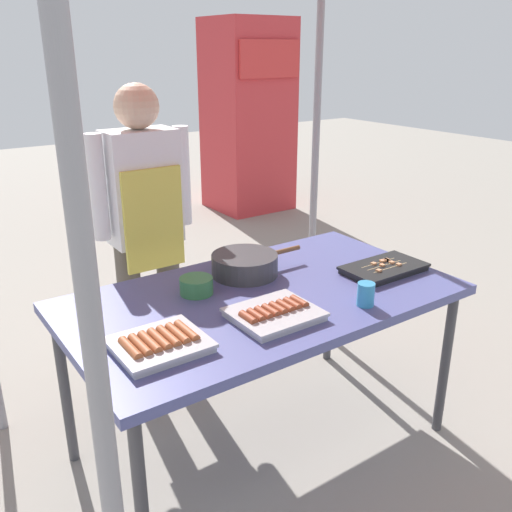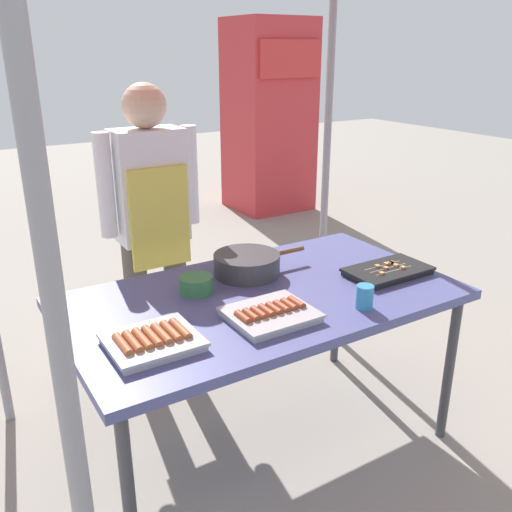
{
  "view_description": "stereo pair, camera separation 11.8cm",
  "coord_description": "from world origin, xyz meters",
  "px_view_note": "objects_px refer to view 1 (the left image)",
  "views": [
    {
      "loc": [
        -1.21,
        -1.69,
        1.7
      ],
      "look_at": [
        0.0,
        0.05,
        0.9
      ],
      "focal_mm": 38.96,
      "sensor_mm": 36.0,
      "label": 1
    },
    {
      "loc": [
        -1.11,
        -1.76,
        1.7
      ],
      "look_at": [
        0.0,
        0.05,
        0.9
      ],
      "focal_mm": 38.96,
      "sensor_mm": 36.0,
      "label": 2
    }
  ],
  "objects_px": {
    "drink_cup_near_edge": "(366,294)",
    "neighbor_stall_left": "(248,117)",
    "tray_grilled_sausages": "(274,313)",
    "vendor_woman": "(145,216)",
    "condiment_bowl": "(196,286)",
    "stall_table": "(263,305)",
    "tray_pork_links": "(160,343)",
    "cooking_wok": "(245,264)",
    "tray_meat_skewers": "(384,268)"
  },
  "relations": [
    {
      "from": "tray_meat_skewers",
      "to": "tray_pork_links",
      "type": "bearing_deg",
      "value": -177.55
    },
    {
      "from": "tray_meat_skewers",
      "to": "tray_grilled_sausages",
      "type": "bearing_deg",
      "value": -172.75
    },
    {
      "from": "tray_grilled_sausages",
      "to": "tray_meat_skewers",
      "type": "distance_m",
      "value": 0.68
    },
    {
      "from": "stall_table",
      "to": "vendor_woman",
      "type": "xyz_separation_m",
      "value": [
        -0.15,
        0.79,
        0.22
      ]
    },
    {
      "from": "condiment_bowl",
      "to": "vendor_woman",
      "type": "xyz_separation_m",
      "value": [
        0.07,
        0.64,
        0.13
      ]
    },
    {
      "from": "tray_meat_skewers",
      "to": "condiment_bowl",
      "type": "height_order",
      "value": "condiment_bowl"
    },
    {
      "from": "tray_pork_links",
      "to": "neighbor_stall_left",
      "type": "relative_size",
      "value": 0.15
    },
    {
      "from": "drink_cup_near_edge",
      "to": "neighbor_stall_left",
      "type": "xyz_separation_m",
      "value": [
        1.95,
        3.69,
        0.2
      ]
    },
    {
      "from": "condiment_bowl",
      "to": "drink_cup_near_edge",
      "type": "height_order",
      "value": "drink_cup_near_edge"
    },
    {
      "from": "tray_meat_skewers",
      "to": "vendor_woman",
      "type": "bearing_deg",
      "value": 129.03
    },
    {
      "from": "condiment_bowl",
      "to": "neighbor_stall_left",
      "type": "bearing_deg",
      "value": 52.89
    },
    {
      "from": "stall_table",
      "to": "condiment_bowl",
      "type": "relative_size",
      "value": 11.66
    },
    {
      "from": "condiment_bowl",
      "to": "neighbor_stall_left",
      "type": "distance_m",
      "value": 4.04
    },
    {
      "from": "cooking_wok",
      "to": "drink_cup_near_edge",
      "type": "distance_m",
      "value": 0.57
    },
    {
      "from": "tray_meat_skewers",
      "to": "drink_cup_near_edge",
      "type": "bearing_deg",
      "value": -148.03
    },
    {
      "from": "tray_pork_links",
      "to": "condiment_bowl",
      "type": "distance_m",
      "value": 0.46
    },
    {
      "from": "tray_grilled_sausages",
      "to": "neighbor_stall_left",
      "type": "height_order",
      "value": "neighbor_stall_left"
    },
    {
      "from": "vendor_woman",
      "to": "drink_cup_near_edge",
      "type": "bearing_deg",
      "value": 110.7
    },
    {
      "from": "tray_grilled_sausages",
      "to": "tray_meat_skewers",
      "type": "relative_size",
      "value": 0.84
    },
    {
      "from": "stall_table",
      "to": "tray_grilled_sausages",
      "type": "height_order",
      "value": "tray_grilled_sausages"
    },
    {
      "from": "tray_grilled_sausages",
      "to": "drink_cup_near_edge",
      "type": "relative_size",
      "value": 3.35
    },
    {
      "from": "stall_table",
      "to": "neighbor_stall_left",
      "type": "distance_m",
      "value": 4.05
    },
    {
      "from": "drink_cup_near_edge",
      "to": "vendor_woman",
      "type": "bearing_deg",
      "value": 110.7
    },
    {
      "from": "tray_grilled_sausages",
      "to": "condiment_bowl",
      "type": "height_order",
      "value": "condiment_bowl"
    },
    {
      "from": "tray_pork_links",
      "to": "neighbor_stall_left",
      "type": "xyz_separation_m",
      "value": [
        2.76,
        3.54,
        0.23
      ]
    },
    {
      "from": "cooking_wok",
      "to": "drink_cup_near_edge",
      "type": "xyz_separation_m",
      "value": [
        0.21,
        -0.53,
        -0.0
      ]
    },
    {
      "from": "drink_cup_near_edge",
      "to": "neighbor_stall_left",
      "type": "distance_m",
      "value": 4.18
    },
    {
      "from": "tray_grilled_sausages",
      "to": "tray_pork_links",
      "type": "relative_size",
      "value": 1.03
    },
    {
      "from": "neighbor_stall_left",
      "to": "condiment_bowl",
      "type": "bearing_deg",
      "value": -127.11
    },
    {
      "from": "tray_grilled_sausages",
      "to": "condiment_bowl",
      "type": "relative_size",
      "value": 2.29
    },
    {
      "from": "tray_grilled_sausages",
      "to": "cooking_wok",
      "type": "bearing_deg",
      "value": 70.4
    },
    {
      "from": "stall_table",
      "to": "tray_pork_links",
      "type": "distance_m",
      "value": 0.57
    },
    {
      "from": "condiment_bowl",
      "to": "neighbor_stall_left",
      "type": "xyz_separation_m",
      "value": [
        2.44,
        3.22,
        0.21
      ]
    },
    {
      "from": "neighbor_stall_left",
      "to": "tray_meat_skewers",
      "type": "bearing_deg",
      "value": -114.97
    },
    {
      "from": "vendor_woman",
      "to": "stall_table",
      "type": "bearing_deg",
      "value": 101.02
    },
    {
      "from": "tray_meat_skewers",
      "to": "vendor_woman",
      "type": "xyz_separation_m",
      "value": [
        -0.74,
        0.91,
        0.15
      ]
    },
    {
      "from": "condiment_bowl",
      "to": "neighbor_stall_left",
      "type": "height_order",
      "value": "neighbor_stall_left"
    },
    {
      "from": "condiment_bowl",
      "to": "stall_table",
      "type": "bearing_deg",
      "value": -35.29
    },
    {
      "from": "stall_table",
      "to": "tray_grilled_sausages",
      "type": "bearing_deg",
      "value": -114.71
    },
    {
      "from": "cooking_wok",
      "to": "vendor_woman",
      "type": "height_order",
      "value": "vendor_woman"
    },
    {
      "from": "cooking_wok",
      "to": "condiment_bowl",
      "type": "bearing_deg",
      "value": -168.68
    },
    {
      "from": "stall_table",
      "to": "tray_pork_links",
      "type": "bearing_deg",
      "value": -162.95
    },
    {
      "from": "cooking_wok",
      "to": "tray_pork_links",
      "type": "bearing_deg",
      "value": -147.59
    },
    {
      "from": "tray_grilled_sausages",
      "to": "vendor_woman",
      "type": "xyz_separation_m",
      "value": [
        -0.06,
        1.0,
        0.14
      ]
    },
    {
      "from": "drink_cup_near_edge",
      "to": "tray_pork_links",
      "type": "bearing_deg",
      "value": 169.43
    },
    {
      "from": "tray_pork_links",
      "to": "cooking_wok",
      "type": "relative_size",
      "value": 0.67
    },
    {
      "from": "vendor_woman",
      "to": "condiment_bowl",
      "type": "bearing_deg",
      "value": 83.87
    },
    {
      "from": "cooking_wok",
      "to": "condiment_bowl",
      "type": "xyz_separation_m",
      "value": [
        -0.28,
        -0.06,
        -0.02
      ]
    },
    {
      "from": "cooking_wok",
      "to": "neighbor_stall_left",
      "type": "xyz_separation_m",
      "value": [
        2.16,
        3.16,
        0.2
      ]
    },
    {
      "from": "neighbor_stall_left",
      "to": "drink_cup_near_edge",
      "type": "bearing_deg",
      "value": -117.79
    }
  ]
}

